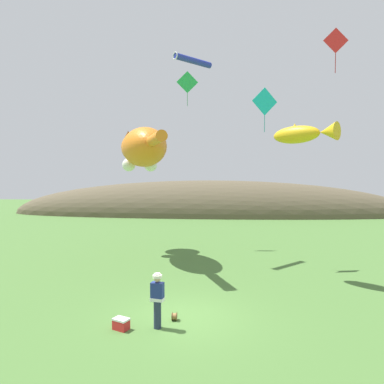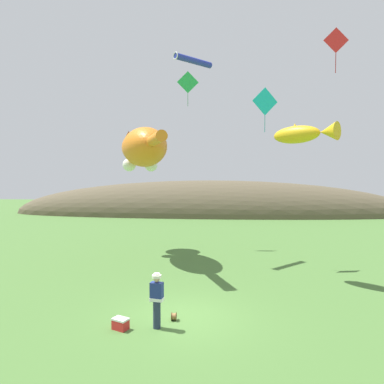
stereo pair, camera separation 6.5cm
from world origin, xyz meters
name	(u,v)px [view 1 (the left image)]	position (x,y,z in m)	size (l,w,h in m)	color
ground_plane	(183,317)	(0.00, 0.00, 0.00)	(120.00, 120.00, 0.00)	#477033
distant_hill_ridge	(209,214)	(0.00, 32.90, 0.00)	(52.32, 10.72, 8.87)	brown
festival_attendant	(157,299)	(-0.73, -0.93, 0.95)	(0.46, 0.33, 1.77)	#232D47
kite_spool	(174,316)	(-0.26, -0.31, 0.14)	(0.17, 0.28, 0.28)	olive
picnic_cooler	(121,324)	(-1.86, -1.12, 0.18)	(0.58, 0.50, 0.36)	red
kite_giant_cat	(142,148)	(-3.41, 8.94, 6.59)	(4.21, 8.49, 2.71)	orange
kite_fish_windsock	(303,134)	(5.06, 4.54, 6.83)	(2.87, 2.63, 0.94)	gold
kite_tube_streamer	(193,61)	(-0.33, 8.81, 11.71)	(2.21, 2.16, 0.44)	#2633A5
kite_diamond_red	(336,41)	(6.56, 4.85, 11.10)	(1.16, 0.08, 2.06)	red
kite_diamond_teal	(265,102)	(3.71, 7.47, 8.95)	(1.43, 0.56, 2.42)	#19BFBF
kite_diamond_green	(187,82)	(-0.98, 12.44, 11.45)	(1.50, 0.27, 2.42)	green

